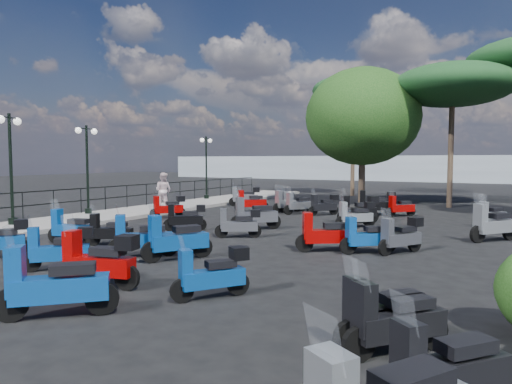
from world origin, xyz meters
The scene contains 41 objects.
ground centered at (0.00, 0.00, 0.00)m, with size 120.00×120.00×0.00m, color black.
sidewalk centered at (-6.50, 3.00, 0.07)m, with size 3.00×30.00×0.15m, color #5F5C5A.
railing centered at (-7.80, 2.80, 0.90)m, with size 0.04×26.04×1.10m.
lamp_post_0 centered at (-7.06, -2.87, 2.42)m, with size 0.61×1.11×3.98m.
lamp_post_1 centered at (-7.43, 0.82, 2.33)m, with size 0.31×1.13×3.82m.
lamp_post_2 centered at (-7.46, 9.68, 2.28)m, with size 0.30×1.10×3.74m.
pedestrian_far centered at (-6.04, 4.13, 1.01)m, with size 0.84×0.65×1.72m, color beige.
scooter_1 centered at (-2.64, -3.89, 0.45)m, with size 1.61×0.68×1.31m.
scooter_2 centered at (-1.41, -3.57, 0.41)m, with size 1.39×0.78×1.18m.
scooter_3 centered at (-4.09, 2.17, 0.46)m, with size 1.04×1.33×1.23m.
scooter_4 centered at (-2.21, 5.96, 0.46)m, with size 1.28×1.23×1.33m.
scooter_5 centered at (-3.79, 8.09, 0.51)m, with size 1.58×0.96×1.36m.
scooter_6 centered at (-0.16, -6.20, 0.47)m, with size 1.20×1.25×1.26m.
scooter_8 centered at (-1.26, -0.25, 0.45)m, with size 1.30×1.01×1.20m.
scooter_9 centered at (1.11, -0.57, 0.45)m, with size 1.32×0.94×1.19m.
scooter_10 centered at (-0.44, 6.84, 0.45)m, with size 0.96×1.43×1.29m.
scooter_11 centered at (-0.60, 6.58, 0.46)m, with size 0.90×1.56×1.34m.
scooter_12 centered at (1.75, -6.78, 0.53)m, with size 1.73×0.73×1.40m.
scooter_13 centered at (0.49, -4.28, 0.49)m, with size 1.38×1.26×1.40m.
scooter_14 centered at (1.47, -4.12, 0.51)m, with size 1.08×1.63×1.46m.
scooter_15 centered at (0.72, 1.14, 0.51)m, with size 1.41×1.37×1.48m.
scooter_16 centered at (3.43, 4.65, 0.52)m, with size 1.40×1.29×1.39m.
scooter_17 centered at (1.34, 6.36, 0.45)m, with size 1.06×1.26×1.20m.
scooter_18 centered at (2.48, -8.31, 0.51)m, with size 1.42×1.37×1.48m.
scooter_19 centered at (4.04, -6.26, 0.44)m, with size 0.98×1.28×1.18m.
scooter_20 centered at (6.14, -0.58, 0.46)m, with size 0.93×1.40×1.23m.
scooter_21 centered at (5.35, -1.03, 0.44)m, with size 1.26×1.10×1.26m.
scooter_22 centered at (3.71, 3.39, 0.46)m, with size 1.23×1.16×1.22m.
scooter_23 centered at (3.42, 7.32, 0.54)m, with size 1.74×0.83×1.43m.
scooter_25 centered at (7.41, -7.10, 0.44)m, with size 1.09×1.28×1.26m.
scooter_26 centered at (4.31, -1.33, 0.47)m, with size 1.48×1.07×1.37m.
scooter_27 centered at (8.19, 2.62, 0.51)m, with size 1.26×1.52×1.48m.
scooter_28 centered at (8.02, 6.09, 0.42)m, with size 0.95×1.30×1.21m.
scooter_29 centered at (4.44, 7.53, 0.41)m, with size 1.04×1.19×1.19m.
scooter_30 centered at (0.17, 6.18, 0.45)m, with size 0.96×1.43×1.29m.
scooter_31 centered at (7.24, -6.93, 0.44)m, with size 1.09×1.28×1.26m.
scooter_32 centered at (8.14, -8.23, 0.44)m, with size 1.09×1.28×1.26m.
broadleaf_tree centered at (1.39, 12.03, 4.84)m, with size 6.28×6.28×7.52m.
pine_0 centered at (5.83, 12.81, 6.29)m, with size 6.27×6.27×7.40m.
pine_2 centered at (-1.00, 17.99, 7.24)m, with size 5.68×5.68×8.27m.
distant_hills centered at (0.00, 45.00, 1.50)m, with size 70.00×8.00×3.00m, color gray.
Camera 1 is at (8.63, -12.83, 2.47)m, focal length 32.00 mm.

